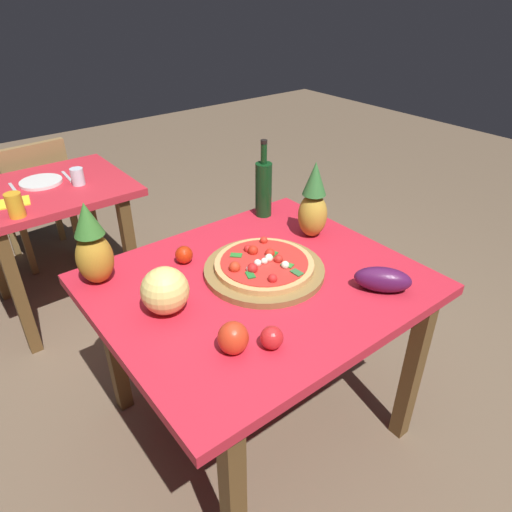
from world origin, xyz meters
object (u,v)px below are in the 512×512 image
at_px(melon, 165,291).
at_px(tomato_by_bottle, 272,338).
at_px(eggplant, 383,279).
at_px(tomato_beside_pepper, 184,255).
at_px(pizza, 264,264).
at_px(drinking_glass_juice, 15,205).
at_px(pineapple_left, 313,204).
at_px(fork_utensil, 14,189).
at_px(dining_chair, 38,196).
at_px(pizza_board, 264,270).
at_px(display_table, 258,300).
at_px(bell_pepper, 233,338).
at_px(knife_utensil, 67,177).
at_px(dinner_plate, 41,182).
at_px(napkin_folded, 14,202).
at_px(background_table, 49,210).
at_px(pineapple_right, 93,247).
at_px(drinking_glass_water, 78,177).
at_px(wine_bottle, 264,188).

xyz_separation_m(melon, tomato_by_bottle, (0.16, -0.35, -0.04)).
distance_m(eggplant, tomato_beside_pepper, 0.75).
bearing_deg(pizza, drinking_glass_juice, 119.17).
height_order(pineapple_left, fork_utensil, pineapple_left).
xyz_separation_m(dining_chair, pizza_board, (0.33, -1.93, 0.28)).
height_order(display_table, pizza_board, pizza_board).
height_order(bell_pepper, tomato_beside_pepper, bell_pepper).
bearing_deg(knife_utensil, dinner_plate, -177.32).
distance_m(pizza_board, fork_utensil, 1.52).
distance_m(pineapple_left, eggplant, 0.47).
bearing_deg(pizza_board, napkin_folded, 114.86).
distance_m(background_table, pineapple_right, 1.07).
relative_size(pizza, napkin_folded, 2.67).
height_order(eggplant, drinking_glass_juice, drinking_glass_juice).
bearing_deg(fork_utensil, tomato_beside_pepper, -72.32).
height_order(pineapple_left, napkin_folded, pineapple_left).
xyz_separation_m(background_table, eggplant, (0.67, -1.70, 0.18)).
height_order(dining_chair, tomato_by_bottle, dining_chair).
relative_size(display_table, pizza, 3.06).
height_order(pizza, dinner_plate, pizza).
distance_m(dining_chair, pineapple_left, 2.00).
bearing_deg(drinking_glass_water, dining_chair, 98.07).
height_order(dining_chair, eggplant, dining_chair).
bearing_deg(display_table, napkin_folded, 112.57).
relative_size(melon, drinking_glass_juice, 1.39).
height_order(bell_pepper, drinking_glass_juice, drinking_glass_juice).
xyz_separation_m(pineapple_left, pineapple_right, (-0.86, 0.23, -0.01)).
height_order(background_table, drinking_glass_water, drinking_glass_water).
bearing_deg(wine_bottle, dinner_plate, 124.25).
height_order(bell_pepper, fork_utensil, bell_pepper).
xyz_separation_m(knife_utensil, napkin_folded, (-0.32, -0.18, -0.00)).
distance_m(display_table, eggplant, 0.47).
height_order(drinking_glass_water, dinner_plate, drinking_glass_water).
bearing_deg(drinking_glass_juice, background_table, 54.89).
relative_size(wine_bottle, pineapple_right, 1.13).
relative_size(tomato_beside_pepper, drinking_glass_water, 0.77).
xyz_separation_m(display_table, bell_pepper, (-0.29, -0.25, 0.14)).
relative_size(pineapple_left, fork_utensil, 1.84).
height_order(tomato_by_bottle, drinking_glass_water, drinking_glass_water).
distance_m(drinking_glass_water, fork_utensil, 0.33).
xyz_separation_m(display_table, fork_utensil, (-0.49, 1.45, 0.09)).
xyz_separation_m(eggplant, napkin_folded, (-0.84, 1.59, -0.04)).
bearing_deg(drinking_glass_juice, pineapple_right, -82.88).
xyz_separation_m(drinking_glass_water, dinner_plate, (-0.16, 0.14, -0.04)).
bearing_deg(tomato_beside_pepper, pineapple_left, -14.88).
relative_size(pizza, pineapple_right, 1.18).
height_order(background_table, pineapple_right, pineapple_right).
relative_size(display_table, wine_bottle, 3.20).
bearing_deg(dinner_plate, melon, -90.09).
distance_m(pizza_board, wine_bottle, 0.51).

